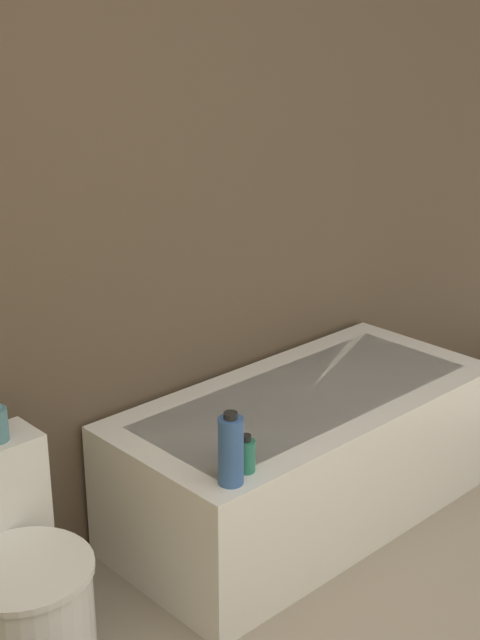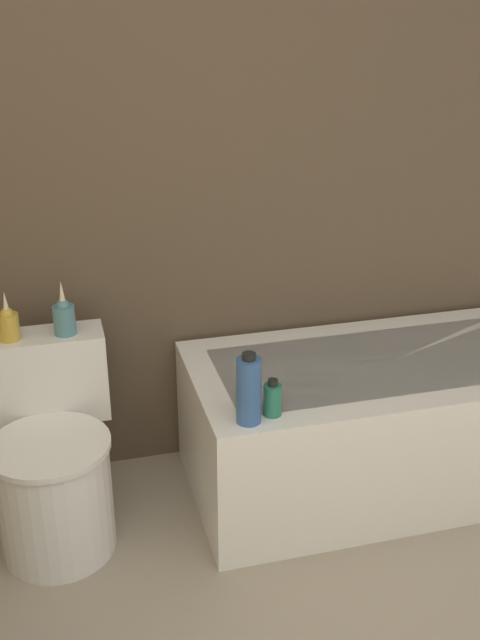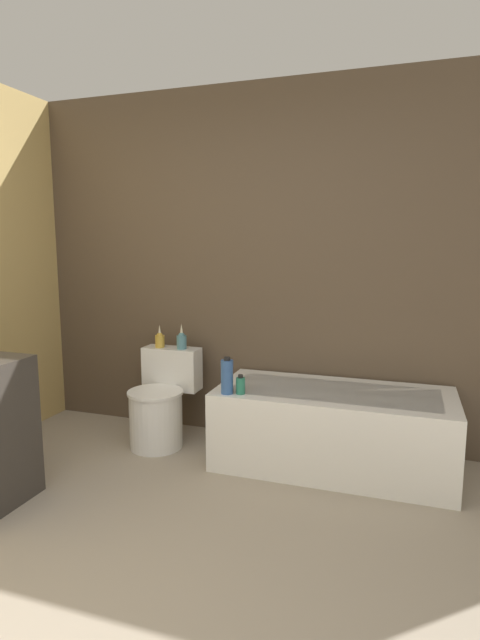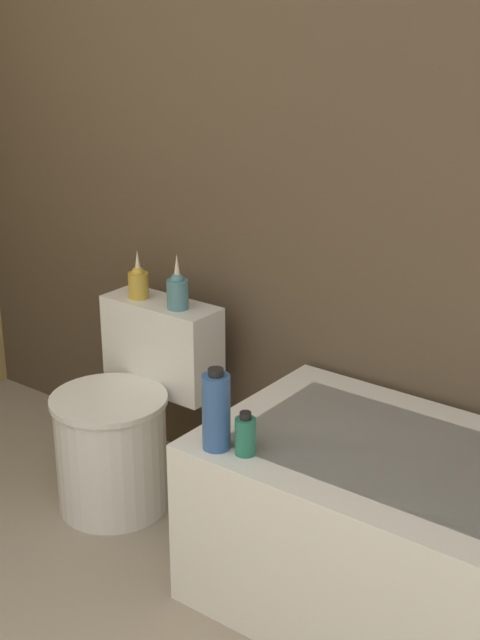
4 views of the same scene
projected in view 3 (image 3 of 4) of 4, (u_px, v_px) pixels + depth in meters
wall_back_tiled at (241, 266)px, 3.75m from camera, size 6.40×0.06×2.60m
bathtub at (333, 428)px, 3.29m from camera, size 1.52×0.70×0.52m
toilet at (161, 404)px, 3.66m from camera, size 0.44×0.56×0.68m
vase_gold at (160, 339)px, 3.80m from camera, size 0.07×0.07×0.17m
vase_silver at (182, 340)px, 3.74m from camera, size 0.07×0.07×0.19m
shampoo_bottle_tall at (227, 376)px, 3.17m from camera, size 0.08×0.08×0.24m
shampoo_bottle_short at (241, 385)px, 3.17m from camera, size 0.06×0.06×0.13m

